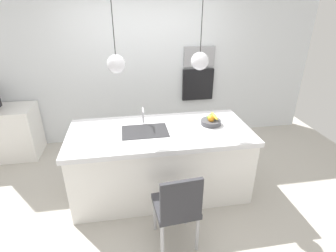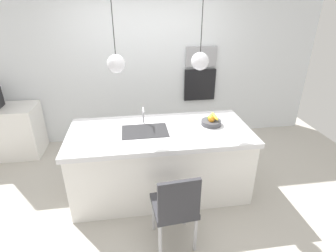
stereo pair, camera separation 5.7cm
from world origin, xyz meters
name	(u,v)px [view 1 (the left image)]	position (x,y,z in m)	size (l,w,h in m)	color
floor	(161,188)	(0.00, 0.00, 0.00)	(6.60, 6.60, 0.00)	#BCB7AD
back_wall	(146,67)	(0.00, 1.65, 1.30)	(6.00, 0.10, 2.60)	white
kitchen_island	(160,161)	(0.00, 0.00, 0.45)	(2.24, 1.03, 0.89)	white
sink_basin	(145,132)	(-0.19, 0.00, 0.89)	(0.56, 0.40, 0.02)	#2D2D30
faucet	(143,114)	(-0.19, 0.21, 1.04)	(0.02, 0.17, 0.22)	silver
fruit_bowl	(211,121)	(0.67, 0.06, 0.95)	(0.26, 0.26, 0.15)	#4C4C51
side_counter	(2,133)	(-2.40, 1.28, 0.42)	(1.10, 0.60, 0.83)	white
microwave	(199,56)	(0.91, 1.58, 1.47)	(0.54, 0.08, 0.34)	#9E9EA3
oven	(198,84)	(0.91, 1.58, 0.97)	(0.56, 0.08, 0.56)	black
chair_near	(177,206)	(0.04, -0.93, 0.51)	(0.45, 0.46, 0.91)	#333338
pendant_light_left	(116,64)	(-0.46, 0.00, 1.72)	(0.20, 0.20, 0.80)	silver
pendant_light_right	(200,61)	(0.46, 0.00, 1.72)	(0.20, 0.20, 0.80)	silver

